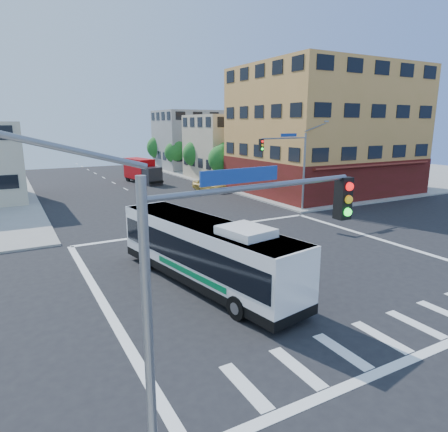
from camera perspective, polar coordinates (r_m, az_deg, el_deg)
ground at (r=22.63m, az=7.46°, el=-7.23°), size 120.00×120.00×0.00m
sidewalk_ne at (r=71.01m, az=13.69°, el=6.45°), size 50.00×50.00×0.15m
corner_building_ne at (r=48.30m, az=14.03°, el=10.42°), size 18.10×15.44×14.00m
building_east_near at (r=59.11m, az=1.39°, el=9.87°), size 12.06×10.06×9.00m
building_east_far at (r=71.52m, az=-4.36°, el=10.79°), size 12.06×10.06×10.00m
signal_mast_ne at (r=35.31m, az=9.47°, el=8.30°), size 7.91×1.13×8.07m
signal_mast_sw at (r=7.87m, az=0.67°, el=-8.00°), size 7.91×1.01×8.07m
street_tree_a at (r=51.42m, az=-0.14°, el=8.37°), size 3.60×3.60×5.53m
street_tree_b at (r=58.53m, az=-3.95°, el=9.07°), size 3.80×3.80×5.79m
street_tree_c at (r=65.87m, az=-6.92°, el=9.20°), size 3.40×3.40×5.29m
street_tree_d at (r=73.31m, az=-9.32°, el=9.83°), size 4.00×4.00×6.03m
transit_bus at (r=19.61m, az=-2.74°, el=-5.03°), size 4.63×12.17×3.53m
box_truck at (r=54.92m, az=-11.58°, el=6.27°), size 3.37×7.36×3.19m
parked_car at (r=47.24m, az=-2.07°, el=4.51°), size 3.20×4.94×1.56m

